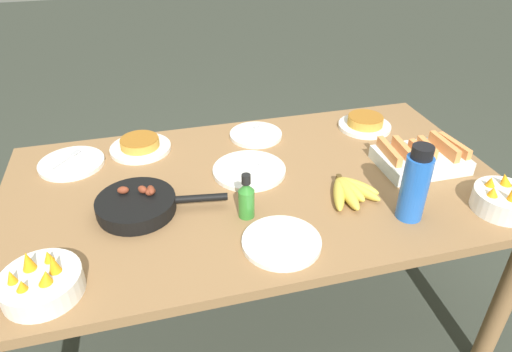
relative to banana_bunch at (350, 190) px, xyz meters
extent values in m
plane|color=#383D33|center=(-0.29, 0.15, -0.75)|extent=(14.00, 14.00, 0.00)
cube|color=olive|center=(-0.29, 0.15, -0.04)|extent=(1.73, 0.96, 0.03)
cylinder|color=olive|center=(0.52, -0.27, -0.40)|extent=(0.07, 0.07, 0.70)
cylinder|color=olive|center=(-1.09, 0.57, -0.40)|extent=(0.07, 0.07, 0.70)
cylinder|color=olive|center=(0.52, 0.57, -0.40)|extent=(0.07, 0.07, 0.70)
ellipsoid|color=gold|center=(-0.04, -0.01, 0.00)|extent=(0.10, 0.19, 0.04)
ellipsoid|color=gold|center=(-0.01, -0.01, 0.00)|extent=(0.05, 0.19, 0.04)
ellipsoid|color=gold|center=(0.00, 0.00, 0.00)|extent=(0.07, 0.16, 0.04)
ellipsoid|color=gold|center=(0.03, 0.00, 0.00)|extent=(0.12, 0.17, 0.04)
ellipsoid|color=gold|center=(0.03, 0.02, 0.00)|extent=(0.13, 0.15, 0.04)
cylinder|color=#4C3819|center=(-0.01, 0.07, 0.00)|extent=(0.02, 0.02, 0.04)
cube|color=silver|center=(0.33, 0.11, 0.01)|extent=(0.30, 0.22, 0.05)
cube|color=#ED8E4C|center=(0.21, 0.13, 0.05)|extent=(0.03, 0.17, 0.04)
cube|color=#ED8E4C|center=(0.26, 0.13, 0.05)|extent=(0.03, 0.13, 0.04)
cube|color=#ED8E4C|center=(0.31, 0.09, 0.05)|extent=(0.02, 0.12, 0.05)
cube|color=#ED8E4C|center=(0.35, 0.11, 0.05)|extent=(0.03, 0.12, 0.04)
cube|color=#ED8E4C|center=(0.41, 0.10, 0.05)|extent=(0.02, 0.17, 0.05)
cube|color=#ED8E4C|center=(0.46, 0.11, 0.05)|extent=(0.04, 0.16, 0.04)
cylinder|color=black|center=(-0.69, 0.09, -0.01)|extent=(0.25, 0.25, 0.01)
cylinder|color=black|center=(-0.69, 0.09, 0.01)|extent=(0.25, 0.25, 0.04)
cylinder|color=black|center=(-0.49, 0.06, 0.02)|extent=(0.17, 0.05, 0.02)
ellipsoid|color=brown|center=(-0.73, 0.13, 0.05)|extent=(0.04, 0.03, 0.03)
ellipsoid|color=brown|center=(-0.67, 0.11, 0.04)|extent=(0.04, 0.04, 0.02)
ellipsoid|color=brown|center=(-0.64, 0.10, 0.04)|extent=(0.04, 0.04, 0.03)
ellipsoid|color=brown|center=(-0.64, 0.10, 0.05)|extent=(0.03, 0.05, 0.03)
cylinder|color=silver|center=(0.27, 0.44, -0.01)|extent=(0.22, 0.22, 0.02)
cylinder|color=gold|center=(0.27, 0.44, 0.01)|extent=(0.15, 0.15, 0.04)
cylinder|color=#9B601E|center=(0.27, 0.44, 0.03)|extent=(0.15, 0.15, 0.00)
cylinder|color=silver|center=(-0.66, 0.49, -0.01)|extent=(0.23, 0.23, 0.02)
cylinder|color=gold|center=(-0.66, 0.49, 0.01)|extent=(0.15, 0.15, 0.03)
cylinder|color=#9B601E|center=(-0.66, 0.49, 0.03)|extent=(0.15, 0.15, 0.00)
cylinder|color=silver|center=(-0.20, 0.48, -0.01)|extent=(0.21, 0.21, 0.02)
cylinder|color=#B2B2B7|center=(-0.22, 0.47, 0.00)|extent=(0.07, 0.11, 0.01)
cube|color=#B2B2B7|center=(-0.18, 0.54, 0.00)|extent=(0.04, 0.05, 0.00)
cylinder|color=silver|center=(-0.29, -0.18, -0.01)|extent=(0.23, 0.23, 0.02)
cylinder|color=#B2B2B7|center=(-0.28, -0.20, 0.00)|extent=(0.13, 0.06, 0.01)
cube|color=#B2B2B7|center=(-0.36, -0.17, 0.00)|extent=(0.06, 0.04, 0.00)
cylinder|color=silver|center=(-0.29, 0.22, -0.01)|extent=(0.26, 0.26, 0.02)
cylinder|color=#B2B2B7|center=(-0.32, 0.24, 0.00)|extent=(0.12, 0.02, 0.01)
cube|color=#B2B2B7|center=(-0.23, 0.24, 0.00)|extent=(0.05, 0.03, 0.00)
cylinder|color=silver|center=(-0.92, 0.44, -0.01)|extent=(0.24, 0.24, 0.02)
cylinder|color=#B2B2B7|center=(-0.95, 0.44, 0.00)|extent=(0.07, 0.09, 0.01)
cube|color=#B2B2B7|center=(-0.90, 0.50, 0.00)|extent=(0.04, 0.05, 0.00)
cylinder|color=silver|center=(-0.94, -0.20, 0.01)|extent=(0.20, 0.20, 0.06)
cone|color=orange|center=(-0.90, -0.19, 0.06)|extent=(0.04, 0.04, 0.06)
cone|color=orange|center=(-0.92, -0.15, 0.05)|extent=(0.04, 0.04, 0.04)
cone|color=orange|center=(-0.96, -0.17, 0.06)|extent=(0.06, 0.05, 0.06)
cone|color=orange|center=(-1.00, -0.20, 0.05)|extent=(0.03, 0.04, 0.04)
cone|color=orange|center=(-0.97, -0.24, 0.05)|extent=(0.05, 0.05, 0.04)
cone|color=orange|center=(-0.92, -0.23, 0.05)|extent=(0.06, 0.06, 0.05)
cylinder|color=silver|center=(0.44, -0.20, 0.01)|extent=(0.19, 0.19, 0.07)
cone|color=orange|center=(0.46, -0.16, 0.07)|extent=(0.06, 0.06, 0.06)
cone|color=orange|center=(0.41, -0.15, 0.06)|extent=(0.06, 0.05, 0.05)
cone|color=orange|center=(0.38, -0.20, 0.06)|extent=(0.04, 0.04, 0.04)
cylinder|color=blue|center=(0.13, -0.15, 0.09)|extent=(0.08, 0.08, 0.21)
cylinder|color=black|center=(0.13, -0.15, 0.21)|extent=(0.06, 0.06, 0.04)
cylinder|color=#337F2D|center=(-0.36, -0.02, 0.03)|extent=(0.05, 0.05, 0.10)
cone|color=#337F2D|center=(-0.36, -0.02, 0.09)|extent=(0.05, 0.05, 0.03)
cylinder|color=black|center=(-0.36, -0.02, 0.12)|extent=(0.03, 0.03, 0.03)
camera|label=1|loc=(-0.62, -1.13, 0.87)|focal=32.00mm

